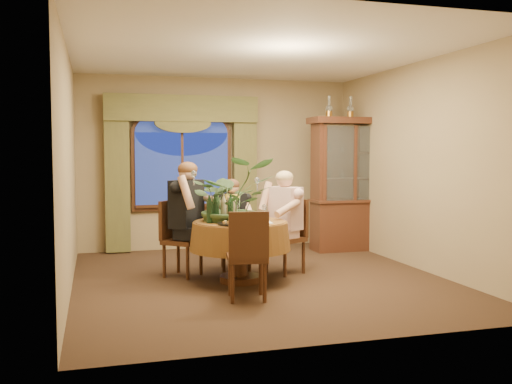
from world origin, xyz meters
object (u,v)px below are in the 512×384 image
object	(u,v)px
chair_front_left	(247,255)
centerpiece_plant	(232,168)
chair_right	(285,237)
chair_back_right	(236,234)
oil_lamp_center	(350,107)
wine_bottle_1	(223,208)
dining_table	(240,252)
wine_bottle_3	(216,207)
chair_back	(183,239)
stoneware_vase	(232,209)
wine_bottle_2	(215,208)
person_scarf	(232,224)
wine_bottle_4	(231,208)
oil_lamp_left	(329,107)
olive_bowl	(244,219)
person_pink	(285,222)
person_back	(187,219)
china_cabinet	(350,184)
oil_lamp_right	(371,108)
wine_bottle_0	(209,209)

from	to	relation	value
chair_front_left	centerpiece_plant	bearing A→B (deg)	95.61
chair_right	chair_back_right	distance (m)	0.70
oil_lamp_center	wine_bottle_1	world-z (taller)	oil_lamp_center
dining_table	chair_back_right	size ratio (longest dim) A/B	1.28
centerpiece_plant	wine_bottle_3	distance (m)	0.52
chair_back	stoneware_vase	xyz separation A→B (m)	(0.55, -0.39, 0.41)
chair_right	wine_bottle_3	world-z (taller)	wine_bottle_3
wine_bottle_2	wine_bottle_3	size ratio (longest dim) A/B	1.00
chair_front_left	wine_bottle_3	size ratio (longest dim) A/B	2.91
person_scarf	oil_lamp_center	bearing A→B (deg)	-150.53
wine_bottle_4	wine_bottle_1	bearing A→B (deg)	115.26
wine_bottle_3	dining_table	bearing A→B (deg)	-32.38
dining_table	wine_bottle_1	world-z (taller)	wine_bottle_1
dining_table	wine_bottle_1	size ratio (longest dim) A/B	3.73
person_scarf	wine_bottle_4	bearing A→B (deg)	81.91
dining_table	wine_bottle_3	distance (m)	0.62
dining_table	chair_back	distance (m)	0.82
wine_bottle_2	oil_lamp_center	bearing A→B (deg)	34.06
oil_lamp_left	oil_lamp_center	bearing A→B (deg)	0.00
olive_bowl	wine_bottle_4	distance (m)	0.24
chair_back_right	wine_bottle_3	distance (m)	0.84
person_pink	wine_bottle_3	xyz separation A→B (m)	(-0.96, -0.19, 0.24)
person_pink	person_back	bearing A→B (deg)	56.88
oil_lamp_left	person_scarf	xyz separation A→B (m)	(-1.82, -0.95, -1.69)
person_pink	person_back	world-z (taller)	person_back
chair_right	wine_bottle_4	bearing A→B (deg)	90.53
chair_back_right	wine_bottle_4	xyz separation A→B (m)	(-0.27, -0.84, 0.44)
china_cabinet	person_scarf	size ratio (longest dim) A/B	1.74
oil_lamp_center	chair_back_right	bearing A→B (deg)	-155.06
person_pink	person_scarf	bearing A→B (deg)	26.68
oil_lamp_center	stoneware_vase	distance (m)	3.19
olive_bowl	wine_bottle_1	world-z (taller)	wine_bottle_1
oil_lamp_right	wine_bottle_4	xyz separation A→B (m)	(-2.78, -1.84, -1.39)
stoneware_vase	oil_lamp_left	bearing A→B (deg)	39.64
person_scarf	wine_bottle_4	size ratio (longest dim) A/B	3.73
oil_lamp_center	oil_lamp_right	xyz separation A→B (m)	(0.37, 0.00, 0.00)
dining_table	wine_bottle_0	distance (m)	0.68
oil_lamp_center	wine_bottle_4	distance (m)	3.33
chair_back_right	person_pink	size ratio (longest dim) A/B	0.71
person_pink	wine_bottle_2	size ratio (longest dim) A/B	4.09
dining_table	oil_lamp_left	bearing A→B (deg)	42.75
centerpiece_plant	olive_bowl	world-z (taller)	centerpiece_plant
dining_table	oil_lamp_left	world-z (taller)	oil_lamp_left
oil_lamp_right	person_scarf	distance (m)	3.21
chair_front_left	person_back	size ratio (longest dim) A/B	0.65
china_cabinet	wine_bottle_1	bearing A→B (deg)	-145.28
wine_bottle_1	wine_bottle_4	bearing A→B (deg)	-64.74
china_cabinet	chair_front_left	world-z (taller)	china_cabinet
wine_bottle_1	wine_bottle_3	distance (m)	0.13
stoneware_vase	wine_bottle_3	bearing A→B (deg)	166.32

